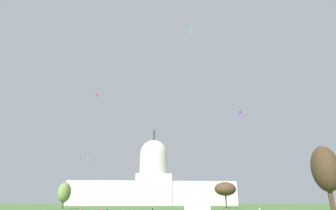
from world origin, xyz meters
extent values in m
cube|color=beige|center=(-32.39, 198.20, 9.20)|extent=(66.52, 22.68, 18.40)
cube|color=beige|center=(34.13, 198.20, 9.20)|extent=(66.52, 22.68, 18.40)
cube|color=beige|center=(0.87, 198.20, 11.97)|extent=(28.49, 24.94, 23.93)
cylinder|color=beige|center=(0.87, 198.20, 32.70)|extent=(23.12, 23.12, 17.53)
sphere|color=beige|center=(0.87, 198.20, 41.46)|extent=(22.81, 22.81, 22.81)
cylinder|color=#2D3833|center=(0.87, 198.20, 57.30)|extent=(1.80, 1.80, 8.85)
cube|color=white|center=(8.39, 46.82, 1.32)|extent=(7.43, 5.70, 2.65)
pyramid|color=white|center=(8.39, 46.82, 5.00)|extent=(7.80, 5.99, 2.36)
cylinder|color=#4C3823|center=(31.79, 98.63, 3.35)|extent=(0.66, 0.66, 6.70)
ellipsoid|color=#4C3823|center=(31.79, 98.63, 8.56)|extent=(14.05, 14.08, 6.23)
cylinder|color=#4C3823|center=(-41.15, 96.78, 2.12)|extent=(0.64, 0.64, 4.23)
ellipsoid|color=olive|center=(-41.15, 96.78, 6.75)|extent=(7.41, 7.85, 8.38)
cylinder|color=#42301E|center=(29.87, 21.49, 3.25)|extent=(0.86, 0.86, 6.49)
ellipsoid|color=#42301E|center=(29.87, 21.49, 9.18)|extent=(6.89, 7.67, 8.95)
sphere|color=beige|center=(-15.84, 37.47, 1.45)|extent=(0.33, 0.33, 0.24)
sphere|color=beige|center=(-17.90, 24.81, 1.63)|extent=(0.28, 0.28, 0.21)
sphere|color=brown|center=(8.79, 25.39, 1.36)|extent=(0.32, 0.32, 0.23)
sphere|color=tan|center=(-3.61, 48.78, 1.34)|extent=(0.22, 0.22, 0.21)
sphere|color=tan|center=(-14.87, 40.51, 1.38)|extent=(0.26, 0.26, 0.20)
sphere|color=#A37556|center=(23.79, 29.14, 1.35)|extent=(0.22, 0.22, 0.20)
sphere|color=brown|center=(24.41, 43.10, 1.50)|extent=(0.30, 0.30, 0.23)
cylinder|color=olive|center=(19.15, 48.57, 0.69)|extent=(0.50, 0.50, 1.38)
sphere|color=beige|center=(19.15, 48.57, 1.48)|extent=(0.30, 0.30, 0.21)
sphere|color=#A37556|center=(3.56, 23.56, 1.42)|extent=(0.33, 0.33, 0.24)
sphere|color=#A37556|center=(10.27, 25.27, 1.44)|extent=(0.25, 0.25, 0.21)
cube|color=purple|center=(21.10, 41.88, 27.42)|extent=(0.98, 0.98, 0.36)
cube|color=purple|center=(21.10, 41.88, 27.83)|extent=(0.98, 0.98, 0.36)
cylinder|color=purple|center=(21.02, 41.88, 25.62)|extent=(0.38, 0.55, 3.26)
cube|color=#8CD133|center=(-39.96, 134.14, 27.36)|extent=(1.01, 1.00, 0.36)
cube|color=#8CD133|center=(-39.96, 134.14, 27.78)|extent=(1.01, 1.00, 0.36)
cylinder|color=#8CD133|center=(-39.89, 134.14, 25.78)|extent=(0.18, 0.31, 2.82)
cube|color=#33BCDB|center=(5.83, 32.61, 48.37)|extent=(0.30, 0.92, 1.06)
cylinder|color=#33BCDB|center=(5.75, 32.61, 47.27)|extent=(0.25, 0.14, 1.27)
cube|color=yellow|center=(-5.46, 92.75, 12.04)|extent=(0.61, 0.33, 0.79)
cylinder|color=yellow|center=(-5.65, 92.75, 10.27)|extent=(0.43, 0.24, 2.78)
pyramid|color=gold|center=(-2.97, 150.66, 9.32)|extent=(1.63, 1.56, 0.23)
cylinder|color=gold|center=(-2.79, 150.95, 7.33)|extent=(0.43, 0.33, 2.40)
cube|color=#D1339E|center=(-31.54, 97.97, 53.63)|extent=(1.03, 1.04, 0.42)
cube|color=#D1339E|center=(-31.54, 97.97, 54.24)|extent=(1.03, 1.04, 0.42)
cylinder|color=#D1339E|center=(-31.51, 97.97, 52.23)|extent=(0.15, 0.13, 2.45)
cube|color=orange|center=(-16.94, 135.61, 21.48)|extent=(0.98, 1.01, 0.56)
cube|color=orange|center=(-16.94, 135.61, 21.84)|extent=(0.98, 1.01, 0.56)
cube|color=teal|center=(-6.74, 150.08, 52.28)|extent=(1.06, 1.05, 0.42)
cube|color=teal|center=(-6.74, 150.08, 52.67)|extent=(1.06, 1.05, 0.42)
cylinder|color=teal|center=(-6.70, 150.08, 50.54)|extent=(0.26, 0.33, 3.15)
camera|label=1|loc=(-5.95, -30.11, 2.99)|focal=28.58mm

